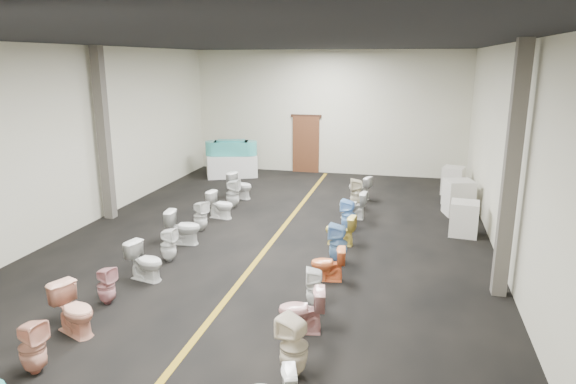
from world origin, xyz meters
name	(u,v)px	position (x,y,z in m)	size (l,w,h in m)	color
floor	(270,244)	(0.00, 0.00, 0.00)	(16.00, 16.00, 0.00)	black
ceiling	(268,42)	(0.00, 0.00, 4.50)	(16.00, 16.00, 0.00)	black
wall_back	(328,113)	(0.00, 8.00, 2.25)	(10.00, 10.00, 0.00)	beige
wall_left	(71,140)	(-5.00, 0.00, 2.25)	(16.00, 16.00, 0.00)	beige
wall_right	(511,158)	(5.00, 0.00, 2.25)	(16.00, 16.00, 0.00)	beige
aisle_stripe	(270,244)	(0.00, 0.00, 0.00)	(0.12, 15.60, 0.01)	olive
back_door	(306,145)	(-0.80, 7.94, 1.05)	(1.00, 0.10, 2.10)	#562D19
door_frame	(306,116)	(-0.80, 7.95, 2.12)	(1.15, 0.08, 0.10)	#331C11
column_left	(104,135)	(-4.75, 1.00, 2.25)	(0.25, 0.25, 4.50)	#59544C
column_right	(511,173)	(4.75, -1.50, 2.25)	(0.25, 0.25, 4.50)	#59544C
display_table	(232,166)	(-3.26, 6.52, 0.39)	(1.78, 0.89, 0.79)	silver
bathtub	(231,148)	(-3.26, 6.52, 1.07)	(1.83, 0.94, 0.55)	teal
appliance_crate_a	(464,219)	(4.40, 1.74, 0.42)	(0.65, 0.65, 0.83)	silver
appliance_crate_b	(459,198)	(4.40, 3.49, 0.48)	(0.71, 0.71, 0.97)	beige
appliance_crate_c	(456,194)	(4.40, 4.26, 0.39)	(0.69, 0.69, 0.78)	silver
appliance_crate_d	(453,181)	(4.40, 5.77, 0.44)	(0.62, 0.62, 0.88)	silver
toilet_left_1	(32,347)	(-1.77, -5.60, 0.39)	(0.35, 0.36, 0.78)	#F0A98F
toilet_left_2	(74,310)	(-1.87, -4.54, 0.40)	(0.44, 0.78, 0.79)	#FBB092
toilet_left_3	(106,286)	(-1.97, -3.54, 0.34)	(0.31, 0.31, 0.68)	#D39094
toilet_left_4	(146,261)	(-1.81, -2.45, 0.38)	(0.42, 0.74, 0.75)	silver
toilet_left_5	(168,245)	(-1.81, -1.48, 0.36)	(0.33, 0.33, 0.73)	white
toilet_left_6	(183,227)	(-1.95, -0.42, 0.40)	(0.45, 0.78, 0.80)	silver
toilet_left_7	(200,216)	(-1.94, 0.55, 0.38)	(0.34, 0.35, 0.76)	white
toilet_left_8	(221,205)	(-1.84, 1.67, 0.36)	(0.41, 0.71, 0.73)	white
toilet_left_9	(233,194)	(-1.85, 2.66, 0.42)	(0.38, 0.39, 0.84)	silver
toilet_left_10	(240,186)	(-1.98, 3.73, 0.39)	(0.44, 0.77, 0.79)	white
toilet_right_2	(294,346)	(1.68, -4.81, 0.43)	(0.39, 0.39, 0.86)	#EFE0C3
toilet_right_3	(302,310)	(1.54, -3.68, 0.37)	(0.41, 0.72, 0.74)	#D08F8C
toilet_right_4	(315,287)	(1.59, -2.78, 0.35)	(0.32, 0.32, 0.70)	white
toilet_right_5	(328,264)	(1.63, -1.66, 0.34)	(0.37, 0.66, 0.67)	orange
toilet_right_6	(338,243)	(1.69, -0.72, 0.42)	(0.38, 0.39, 0.85)	#6E9CCD
toilet_right_7	(340,230)	(1.58, 0.36, 0.35)	(0.39, 0.69, 0.71)	#E6CD57
toilet_right_8	(349,215)	(1.64, 1.43, 0.40)	(0.36, 0.37, 0.79)	#7CB6F6
toilet_right_9	(353,205)	(1.62, 2.45, 0.37)	(0.42, 0.73, 0.74)	silver
toilet_right_10	(357,193)	(1.63, 3.51, 0.43)	(0.39, 0.39, 0.86)	beige
toilet_right_11	(360,187)	(1.59, 4.51, 0.36)	(0.40, 0.70, 0.72)	silver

